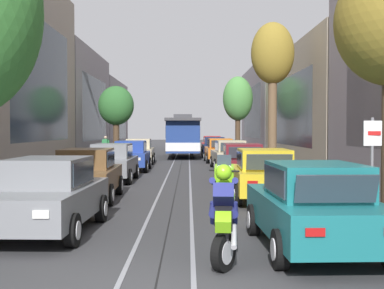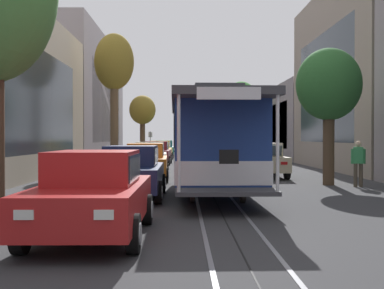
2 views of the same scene
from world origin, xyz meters
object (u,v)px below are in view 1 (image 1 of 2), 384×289
Objects in this scene: pedestrian_on_left_pavement at (106,146)px; parked_car_navy_sixth_right at (214,147)px; parked_car_grey_near_left at (47,195)px; cable_car_trolley at (182,136)px; parked_car_yellow_second_right at (263,174)px; parked_car_maroon_mid_right at (242,162)px; street_tree_kerb_right_mid at (238,100)px; parked_car_grey_mid_left at (112,162)px; fire_hydrant at (301,181)px; parked_car_brown_second_left at (86,174)px; parked_car_beige_fourth_right at (230,154)px; street_tree_kerb_left_second at (116,107)px; motorcycle_with_rider at (224,207)px; parked_car_blue_fourth_left at (131,156)px; parked_car_teal_near_right at (314,206)px; parked_car_beige_fifth_left at (139,151)px; street_sign_post at (372,165)px; street_tree_kerb_right_second at (273,58)px; parked_car_orange_fifth_right at (220,150)px; parked_car_red_far_right at (212,145)px.

parked_car_navy_sixth_right is at bearing 22.07° from pedestrian_on_left_pavement.
cable_car_trolley is at bearing 85.08° from parked_car_grey_near_left.
parked_car_maroon_mid_right is at bearing 90.22° from parked_car_yellow_second_right.
parked_car_navy_sixth_right is at bearing 80.56° from parked_car_grey_near_left.
parked_car_grey_mid_left is at bearing -107.49° from street_tree_kerb_right_mid.
street_tree_kerb_right_mid is at bearing 88.88° from fire_hydrant.
parked_car_brown_second_left is 1.00× the size of parked_car_beige_fourth_right.
parked_car_grey_near_left is at bearing -85.29° from street_tree_kerb_left_second.
motorcycle_with_rider reaches higher than parked_car_beige_fourth_right.
parked_car_teal_near_right is (5.31, -18.17, 0.00)m from parked_car_blue_fourth_left.
parked_car_grey_mid_left is at bearing -90.30° from parked_car_beige_fifth_left.
parked_car_beige_fifth_left is 7.07m from parked_car_beige_fourth_right.
street_sign_post reaches higher than parked_car_navy_sixth_right.
parked_car_maroon_mid_right is 5.23× the size of fire_hydrant.
parked_car_yellow_second_right is (0.05, 6.66, 0.00)m from parked_car_teal_near_right.
parked_car_grey_mid_left is at bearing -143.93° from street_tree_kerb_right_second.
street_tree_kerb_right_mid is 28.78m from fire_hydrant.
parked_car_yellow_second_right is 1.00× the size of parked_car_maroon_mid_right.
street_tree_kerb_right_mid is at bearing 72.51° from parked_car_grey_mid_left.
parked_car_grey_mid_left and parked_car_orange_fifth_right have the same top height.
pedestrian_on_left_pavement reaches higher than parked_car_beige_fifth_left.
street_tree_kerb_left_second is (-7.17, -4.03, 3.00)m from parked_car_navy_sixth_right.
parked_car_grey_near_left is 7.29m from parked_car_yellow_second_right.
parked_car_brown_second_left is 5.81m from parked_car_grey_mid_left.
street_tree_kerb_right_mid is at bearing 86.73° from parked_car_teal_near_right.
parked_car_orange_fifth_right is at bearing -18.83° from street_tree_kerb_left_second.
parked_car_teal_near_right is 37.71m from parked_car_red_far_right.
parked_car_brown_second_left is 21.97m from pedestrian_on_left_pavement.
street_tree_kerb_right_mid is at bearing 84.25° from motorcycle_with_rider.
street_tree_kerb_right_second is (2.39, -13.66, 5.14)m from parked_car_navy_sixth_right.
parked_car_grey_near_left and parked_car_blue_fourth_left have the same top height.
parked_car_navy_sixth_right is at bearing -90.80° from parked_car_red_far_right.
parked_car_beige_fifth_left is (0.06, 11.30, 0.00)m from parked_car_grey_mid_left.
pedestrian_on_left_pavement reaches higher than parked_car_navy_sixth_right.
street_tree_kerb_left_second reaches higher than parked_car_yellow_second_right.
parked_car_orange_fifth_right is at bearing 77.93° from parked_car_grey_near_left.
parked_car_orange_fifth_right is at bearing 86.71° from motorcycle_with_rider.
parked_car_yellow_second_right is 1.82× the size of street_sign_post.
street_tree_kerb_right_second reaches higher than motorcycle_with_rider.
parked_car_beige_fifth_left is 9.49m from parked_car_navy_sixth_right.
parked_car_grey_near_left is 9.45m from fire_hydrant.
parked_car_red_far_right is 2.34× the size of motorcycle_with_rider.
parked_car_orange_fifth_right is 6.49m from parked_car_navy_sixth_right.
street_sign_post reaches higher than parked_car_teal_near_right.
motorcycle_with_rider is at bearing -88.15° from cable_car_trolley.
parked_car_blue_fourth_left is 1.00× the size of parked_car_maroon_mid_right.
street_tree_kerb_right_mid is at bearing 75.86° from parked_car_brown_second_left.
street_tree_kerb_right_mid is at bearing 49.73° from cable_car_trolley.
street_tree_kerb_left_second is at bearing 95.35° from parked_car_brown_second_left.
street_tree_kerb_left_second reaches higher than parked_car_beige_fifth_left.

